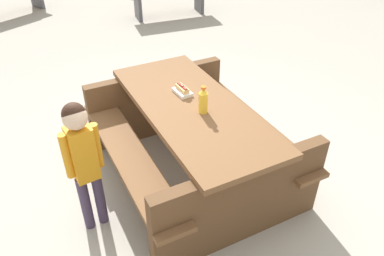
# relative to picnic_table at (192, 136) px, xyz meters

# --- Properties ---
(ground_plane) EXTENTS (30.00, 30.00, 0.00)m
(ground_plane) POSITION_rel_picnic_table_xyz_m (0.00, 0.00, -0.44)
(ground_plane) COLOR #ADA599
(ground_plane) RESTS_ON ground
(picnic_table) EXTENTS (2.02, 1.69, 0.75)m
(picnic_table) POSITION_rel_picnic_table_xyz_m (0.00, 0.00, 0.00)
(picnic_table) COLOR brown
(picnic_table) RESTS_ON ground
(soda_bottle) EXTENTS (0.07, 0.07, 0.23)m
(soda_bottle) POSITION_rel_picnic_table_xyz_m (-0.14, -0.01, 0.41)
(soda_bottle) COLOR yellow
(soda_bottle) RESTS_ON picnic_table
(hotdog_tray) EXTENTS (0.19, 0.13, 0.08)m
(hotdog_tray) POSITION_rel_picnic_table_xyz_m (0.20, -0.05, 0.34)
(hotdog_tray) COLOR white
(hotdog_tray) RESTS_ON picnic_table
(child_in_coat) EXTENTS (0.18, 0.27, 1.10)m
(child_in_coat) POSITION_rel_picnic_table_xyz_m (0.01, 0.94, 0.26)
(child_in_coat) COLOR #3F334C
(child_in_coat) RESTS_ON ground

